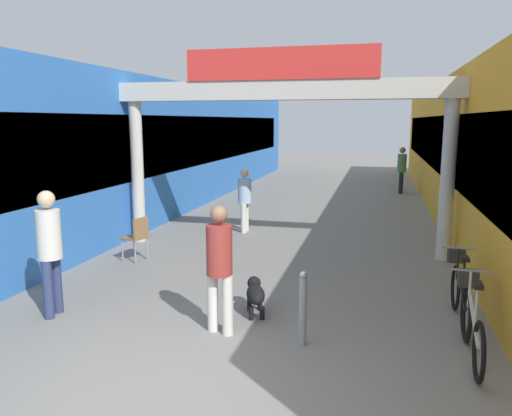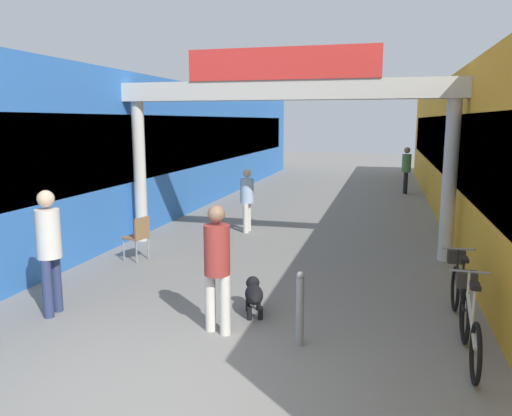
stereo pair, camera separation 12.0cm
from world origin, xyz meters
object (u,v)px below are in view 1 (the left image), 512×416
at_px(bicycle_silver_nearest, 472,321).
at_px(cafe_chair_wood_nearer, 137,235).
at_px(pedestrian_with_dog, 219,261).
at_px(dog_on_leash, 255,293).
at_px(pedestrian_companion, 49,245).
at_px(bollard_post_metal, 303,308).
at_px(pedestrian_carrying_crate, 245,196).
at_px(pedestrian_elderly_walking, 402,167).
at_px(bicycle_black_second, 460,290).

height_order(bicycle_silver_nearest, cafe_chair_wood_nearer, bicycle_silver_nearest).
relative_size(bicycle_silver_nearest, cafe_chair_wood_nearer, 1.90).
xyz_separation_m(pedestrian_with_dog, dog_on_leash, (0.29, 0.75, -0.68)).
distance_m(pedestrian_companion, bicycle_silver_nearest, 5.66).
bearing_deg(bollard_post_metal, pedestrian_companion, 178.46).
xyz_separation_m(pedestrian_companion, dog_on_leash, (2.81, 0.76, -0.75)).
xyz_separation_m(pedestrian_carrying_crate, cafe_chair_wood_nearer, (-1.39, -3.08, -0.36)).
xyz_separation_m(pedestrian_with_dog, bicycle_silver_nearest, (3.10, 0.09, -0.55)).
height_order(pedestrian_companion, pedestrian_elderly_walking, pedestrian_companion).
bearing_deg(pedestrian_carrying_crate, cafe_chair_wood_nearer, -114.21).
relative_size(pedestrian_with_dog, pedestrian_companion, 0.94).
xyz_separation_m(pedestrian_carrying_crate, bollard_post_metal, (2.38, -6.06, -0.42)).
bearing_deg(pedestrian_carrying_crate, bollard_post_metal, -68.56).
bearing_deg(dog_on_leash, pedestrian_elderly_walking, 79.12).
bearing_deg(bicycle_silver_nearest, cafe_chair_wood_nearer, 154.15).
height_order(pedestrian_with_dog, bicycle_silver_nearest, pedestrian_with_dog).
xyz_separation_m(pedestrian_with_dog, bicycle_black_second, (3.13, 1.23, -0.55)).
bearing_deg(pedestrian_carrying_crate, dog_on_leash, -73.31).
xyz_separation_m(pedestrian_carrying_crate, bicycle_silver_nearest, (4.37, -5.87, -0.47)).
xyz_separation_m(pedestrian_elderly_walking, cafe_chair_wood_nearer, (-5.48, -11.06, -0.49)).
distance_m(pedestrian_with_dog, cafe_chair_wood_nearer, 3.94).
height_order(pedestrian_elderly_walking, dog_on_leash, pedestrian_elderly_walking).
xyz_separation_m(pedestrian_with_dog, pedestrian_companion, (-2.52, -0.01, 0.07)).
bearing_deg(cafe_chair_wood_nearer, bicycle_black_second, -15.91).
xyz_separation_m(pedestrian_with_dog, cafe_chair_wood_nearer, (-2.65, 2.88, -0.44)).
xyz_separation_m(dog_on_leash, bicycle_silver_nearest, (2.81, -0.67, 0.13)).
distance_m(dog_on_leash, cafe_chair_wood_nearer, 3.64).
xyz_separation_m(bicycle_black_second, bollard_post_metal, (-2.02, -1.33, 0.05)).
bearing_deg(bollard_post_metal, pedestrian_carrying_crate, 111.44).
distance_m(pedestrian_elderly_walking, bicycle_black_second, 12.73).
relative_size(pedestrian_with_dog, cafe_chair_wood_nearer, 1.93).
relative_size(pedestrian_with_dog, pedestrian_elderly_walking, 0.96).
distance_m(bicycle_black_second, bollard_post_metal, 2.42).
xyz_separation_m(pedestrian_elderly_walking, dog_on_leash, (-2.53, -13.19, -0.72)).
bearing_deg(dog_on_leash, pedestrian_with_dog, -111.30).
height_order(pedestrian_with_dog, pedestrian_companion, pedestrian_companion).
xyz_separation_m(bicycle_black_second, cafe_chair_wood_nearer, (-5.79, 1.65, 0.10)).
distance_m(pedestrian_carrying_crate, dog_on_leash, 5.47).
relative_size(pedestrian_companion, pedestrian_elderly_walking, 1.02).
relative_size(pedestrian_companion, bicycle_black_second, 1.08).
height_order(pedestrian_with_dog, dog_on_leash, pedestrian_with_dog).
bearing_deg(pedestrian_elderly_walking, pedestrian_carrying_crate, -117.18).
relative_size(bicycle_black_second, bollard_post_metal, 1.77).
height_order(pedestrian_elderly_walking, bollard_post_metal, pedestrian_elderly_walking).
xyz_separation_m(pedestrian_elderly_walking, bollard_post_metal, (-1.72, -14.04, -0.54)).
xyz_separation_m(pedestrian_companion, bicycle_silver_nearest, (5.62, 0.09, -0.62)).
distance_m(pedestrian_with_dog, pedestrian_carrying_crate, 6.09).
relative_size(pedestrian_elderly_walking, cafe_chair_wood_nearer, 2.00).
bearing_deg(bollard_post_metal, bicycle_black_second, 33.33).
distance_m(pedestrian_carrying_crate, pedestrian_elderly_walking, 8.97).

